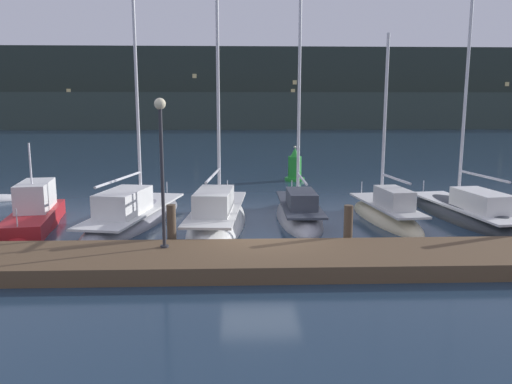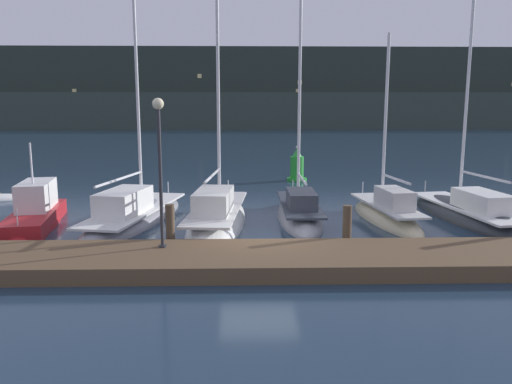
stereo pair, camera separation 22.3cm
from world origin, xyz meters
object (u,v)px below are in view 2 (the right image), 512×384
(channel_buoy, at_px, (297,167))
(dock_lamppost, at_px, (160,150))
(motorboat_berth_1, at_px, (35,219))
(sailboat_berth_6, at_px, (468,217))
(sailboat_berth_5, at_px, (387,217))
(sailboat_berth_2, at_px, (134,217))
(sailboat_berth_4, at_px, (299,216))
(sailboat_berth_3, at_px, (217,222))

(channel_buoy, relative_size, dock_lamppost, 0.49)
(motorboat_berth_1, relative_size, channel_buoy, 2.74)
(sailboat_berth_6, bearing_deg, sailboat_berth_5, -178.30)
(sailboat_berth_2, bearing_deg, dock_lamppost, -69.46)
(sailboat_berth_2, relative_size, sailboat_berth_5, 1.35)
(sailboat_berth_4, relative_size, sailboat_berth_6, 0.91)
(motorboat_berth_1, relative_size, sailboat_berth_4, 0.61)
(sailboat_berth_6, distance_m, channel_buoy, 12.07)
(sailboat_berth_2, bearing_deg, motorboat_berth_1, -170.42)
(sailboat_berth_6, relative_size, channel_buoy, 4.94)
(motorboat_berth_1, xyz_separation_m, sailboat_berth_2, (3.56, 0.60, -0.09))
(sailboat_berth_5, relative_size, sailboat_berth_6, 0.76)
(sailboat_berth_4, relative_size, channel_buoy, 4.49)
(sailboat_berth_6, bearing_deg, sailboat_berth_2, 179.78)
(sailboat_berth_3, bearing_deg, sailboat_berth_5, 5.87)
(motorboat_berth_1, distance_m, dock_lamppost, 7.72)
(sailboat_berth_4, distance_m, sailboat_berth_5, 3.41)
(sailboat_berth_5, bearing_deg, sailboat_berth_3, -174.13)
(motorboat_berth_1, distance_m, sailboat_berth_4, 10.06)
(sailboat_berth_2, bearing_deg, sailboat_berth_6, -0.22)
(motorboat_berth_1, height_order, sailboat_berth_3, sailboat_berth_3)
(motorboat_berth_1, bearing_deg, dock_lamppost, -39.56)
(sailboat_berth_3, relative_size, channel_buoy, 5.61)
(motorboat_berth_1, distance_m, channel_buoy, 15.72)
(sailboat_berth_5, relative_size, channel_buoy, 3.73)
(sailboat_berth_5, bearing_deg, sailboat_berth_4, 173.11)
(sailboat_berth_2, distance_m, channel_buoy, 12.97)
(sailboat_berth_5, xyz_separation_m, sailboat_berth_6, (3.27, 0.10, -0.04))
(sailboat_berth_6, height_order, channel_buoy, sailboat_berth_6)
(dock_lamppost, bearing_deg, sailboat_berth_3, 72.71)
(sailboat_berth_6, distance_m, dock_lamppost, 12.69)
(dock_lamppost, bearing_deg, sailboat_berth_2, 110.54)
(sailboat_berth_2, xyz_separation_m, channel_buoy, (7.46, 10.59, 0.62))
(channel_buoy, height_order, dock_lamppost, dock_lamppost)
(sailboat_berth_3, bearing_deg, motorboat_berth_1, 178.14)
(sailboat_berth_4, xyz_separation_m, sailboat_berth_6, (6.65, -0.31, -0.00))
(sailboat_berth_2, relative_size, sailboat_berth_4, 1.12)
(sailboat_berth_3, height_order, sailboat_berth_5, sailboat_berth_3)
(sailboat_berth_2, relative_size, sailboat_berth_6, 1.02)
(sailboat_berth_3, relative_size, sailboat_berth_5, 1.51)
(sailboat_berth_4, bearing_deg, channel_buoy, 84.50)
(dock_lamppost, bearing_deg, sailboat_berth_5, 32.19)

